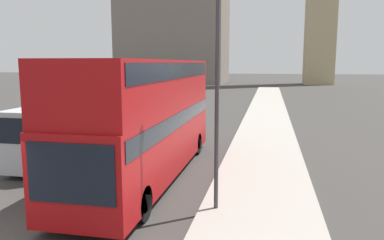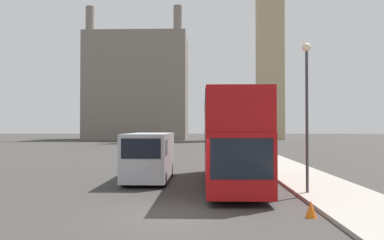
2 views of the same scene
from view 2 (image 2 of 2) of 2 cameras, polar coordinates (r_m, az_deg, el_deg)
ground_plane at (r=12.98m, az=-3.15°, el=-14.05°), size 300.00×300.00×0.00m
sidewalk_strip at (r=14.10m, az=26.02°, el=-12.58°), size 3.47×120.00×0.15m
building_block_distant at (r=89.52m, az=-8.12°, el=4.85°), size 22.78×15.64×29.42m
red_double_decker_bus at (r=19.00m, az=5.84°, el=-2.37°), size 2.57×11.34×4.45m
white_van at (r=20.37m, az=-6.52°, el=-5.39°), size 2.22×5.72×2.57m
street_lamp at (r=16.63m, az=17.09°, el=3.60°), size 0.36×0.36×6.34m
traffic_cone at (r=12.93m, az=17.67°, el=-12.80°), size 0.36×0.36×0.55m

